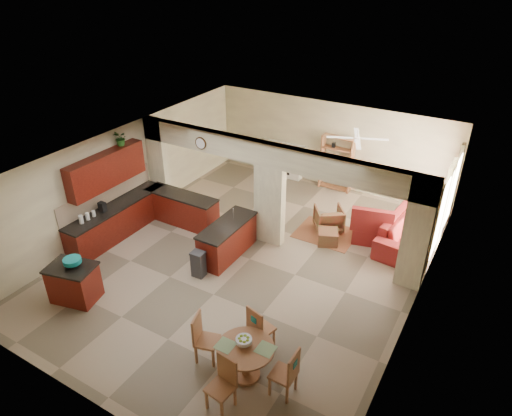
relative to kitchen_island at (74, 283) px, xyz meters
The scene contains 39 objects.
floor 4.17m from the kitchen_island, 51.68° to the left, with size 10.00×10.00×0.00m, color gray.
ceiling 4.77m from the kitchen_island, 51.68° to the left, with size 10.00×10.00×0.00m, color white.
wall_back 8.70m from the kitchen_island, 72.69° to the left, with size 8.00×8.00×0.00m, color beige.
wall_front 3.25m from the kitchen_island, 34.15° to the right, with size 8.00×8.00×0.00m, color beige.
wall_left 3.68m from the kitchen_island, 113.68° to the left, with size 10.00×10.00×0.00m, color beige.
wall_right 7.40m from the kitchen_island, 26.35° to the left, with size 10.00×10.00×0.00m, color beige.
partition_left_pier 4.50m from the kitchen_island, 104.84° to the left, with size 0.60×0.25×2.80m, color beige.
partition_center_pier 5.02m from the kitchen_island, 58.84° to the left, with size 0.80×0.25×2.20m, color beige.
partition_right_pier 7.64m from the kitchen_island, 34.15° to the left, with size 0.60×0.25×2.80m, color beige.
partition_header 5.38m from the kitchen_island, 58.84° to the left, with size 8.00×0.25×0.60m, color beige.
kitchen_counter 3.08m from the kitchen_island, 102.88° to the left, with size 2.52×3.29×1.48m.
upper_cabinets 3.12m from the kitchen_island, 116.93° to the left, with size 0.35×2.40×0.90m, color #410C07.
peninsula 3.71m from the kitchen_island, 57.88° to the left, with size 0.70×1.85×0.91m.
wall_clock 4.61m from the kitchen_island, 82.06° to the left, with size 0.34×0.34×0.03m, color #4D3319.
rug 6.57m from the kitchen_island, 54.83° to the left, with size 1.60×1.30×0.01m, color #9A5E38.
fireplace 8.15m from the kitchen_island, 83.14° to the left, with size 1.60×0.35×1.20m.
shelving_unit 8.60m from the kitchen_island, 70.10° to the left, with size 1.00×0.32×1.80m, color #995634.
window_a 8.62m from the kitchen_island, 40.33° to the left, with size 0.02×0.90×1.90m, color white.
window_b 9.80m from the kitchen_island, 47.96° to the left, with size 0.02×0.90×1.90m, color white.
glazed_door 9.18m from the kitchen_island, 44.39° to the left, with size 0.02×0.70×2.10m, color white.
drape_a_left 8.21m from the kitchen_island, 37.31° to the left, with size 0.10×0.28×2.30m, color #3E2219.
drape_a_right 8.99m from the kitchen_island, 43.43° to the left, with size 0.10×0.28×2.30m, color #3E2219.
drape_b_left 9.34m from the kitchen_island, 45.66° to the left, with size 0.10×0.28×2.30m, color #3E2219.
drape_b_right 10.23m from the kitchen_island, 50.38° to the left, with size 0.10×0.28×2.30m, color #3E2219.
ceiling_fan 7.76m from the kitchen_island, 56.93° to the left, with size 1.00×1.00×0.10m, color white.
kitchen_island is the anchor object (origin of this frame).
teal_bowl 0.53m from the kitchen_island, 65.40° to the left, with size 0.39×0.39×0.18m, color #138687.
trash_can 2.78m from the kitchen_island, 47.91° to the left, with size 0.29×0.25×0.62m, color #2D2C2F.
dining_table 4.39m from the kitchen_island, ahead, with size 1.04×1.04×0.71m.
fruit_bowl 4.35m from the kitchen_island, ahead, with size 0.29×0.29×0.16m, color #84A924.
sofa 8.48m from the kitchen_island, 46.20° to the left, with size 1.09×2.78×0.81m, color maroon.
chaise 7.61m from the kitchen_island, 49.13° to the left, with size 1.08×0.88×0.43m, color maroon.
armchair 6.72m from the kitchen_island, 56.32° to the left, with size 0.73×0.75×0.69m, color maroon.
ottoman 6.36m from the kitchen_island, 51.15° to the left, with size 0.52×0.52×0.38m, color maroon.
plant 3.96m from the kitchen_island, 111.99° to the left, with size 0.37×0.32×0.41m, color #1C4A13.
chair_north 4.33m from the kitchen_island, 10.44° to the left, with size 0.52×0.52×1.02m.
chair_east 5.24m from the kitchen_island, ahead, with size 0.43×0.42×1.02m.
chair_south 4.43m from the kitchen_island, ahead, with size 0.47×0.47×1.02m.
chair_west 3.48m from the kitchen_island, ahead, with size 0.52×0.52×1.02m.
Camera 1 is at (4.93, -8.08, 6.82)m, focal length 32.00 mm.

